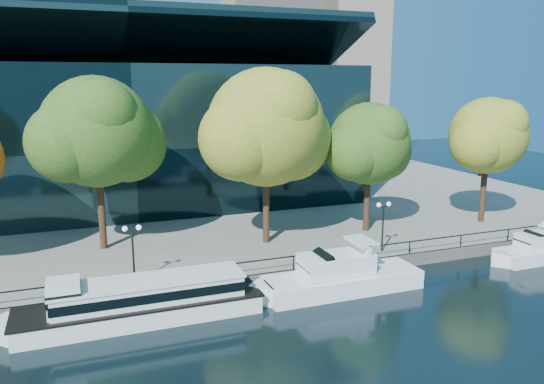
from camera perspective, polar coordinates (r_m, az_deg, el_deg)
name	(u,v)px	position (r m, az deg, el deg)	size (l,w,h in m)	color
ground	(242,309)	(35.01, -3.30, -12.48)	(160.00, 160.00, 0.00)	black
promenade	(156,192)	(68.92, -12.41, -0.03)	(90.00, 67.08, 1.00)	slate
railing	(227,265)	(37.17, -4.85, -7.79)	(88.20, 0.08, 0.99)	black
convention_building	(123,134)	(62.77, -15.74, 6.05)	(50.00, 24.57, 21.43)	black
tour_boat	(135,301)	(34.00, -14.52, -11.23)	(16.13, 3.60, 3.06)	white
cruiser_near	(337,277)	(37.43, 6.95, -9.03)	(12.45, 3.21, 3.61)	white
cruiser_far	(538,249)	(48.58, 26.72, -5.54)	(9.05, 2.51, 2.96)	white
tree_2	(99,134)	(43.81, -18.14, 5.93)	(10.90, 8.94, 13.87)	black
tree_3	(269,130)	(43.33, -0.37, 6.69)	(12.06, 9.89, 14.53)	black
tree_4	(371,145)	(47.92, 10.57, 4.94)	(9.11, 7.47, 11.60)	black
tree_5	(489,137)	(54.26, 22.34, 5.45)	(9.03, 7.40, 11.94)	black
lamp_1	(132,241)	(36.64, -14.78, -5.09)	(1.26, 0.36, 4.03)	black
lamp_2	(383,215)	(42.95, 11.88, -2.45)	(1.26, 0.36, 4.03)	black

